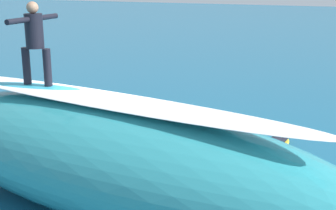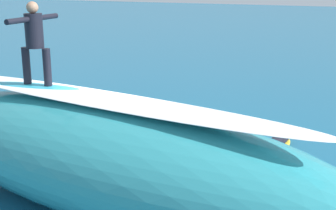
% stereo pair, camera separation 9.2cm
% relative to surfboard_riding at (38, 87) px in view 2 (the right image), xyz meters
% --- Properties ---
extents(ground_plane, '(120.00, 120.00, 0.00)m').
position_rel_surfboard_riding_xyz_m(ground_plane, '(-1.12, -1.48, -1.97)').
color(ground_plane, '#196084').
extents(wave_crest, '(9.32, 3.99, 1.92)m').
position_rel_surfboard_riding_xyz_m(wave_crest, '(-1.54, 0.22, -1.01)').
color(wave_crest, teal).
rests_on(wave_crest, ground_plane).
extents(wave_foam_lip, '(7.73, 2.03, 0.08)m').
position_rel_surfboard_riding_xyz_m(wave_foam_lip, '(-1.54, 0.22, -0.01)').
color(wave_foam_lip, white).
rests_on(wave_foam_lip, wave_crest).
extents(surfboard_riding, '(2.05, 0.57, 0.10)m').
position_rel_surfboard_riding_xyz_m(surfboard_riding, '(0.00, 0.00, 0.00)').
color(surfboard_riding, '#33B2D1').
rests_on(surfboard_riding, wave_crest).
extents(surfer_riding, '(0.59, 1.40, 1.48)m').
position_rel_surfboard_riding_xyz_m(surfer_riding, '(0.00, 0.00, 0.91)').
color(surfer_riding, black).
rests_on(surfer_riding, surfboard_riding).
extents(surfboard_paddling, '(0.72, 2.42, 0.10)m').
position_rel_surfboard_riding_xyz_m(surfboard_paddling, '(-3.62, -3.45, -1.92)').
color(surfboard_paddling, yellow).
rests_on(surfboard_paddling, ground_plane).
extents(surfer_paddling, '(0.41, 1.59, 0.29)m').
position_rel_surfboard_riding_xyz_m(surfer_paddling, '(-3.63, -3.57, -1.75)').
color(surfer_paddling, black).
rests_on(surfer_paddling, surfboard_paddling).
extents(foam_patch_mid, '(1.07, 1.01, 0.11)m').
position_rel_surfboard_riding_xyz_m(foam_patch_mid, '(2.05, -3.68, -1.91)').
color(foam_patch_mid, white).
rests_on(foam_patch_mid, ground_plane).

